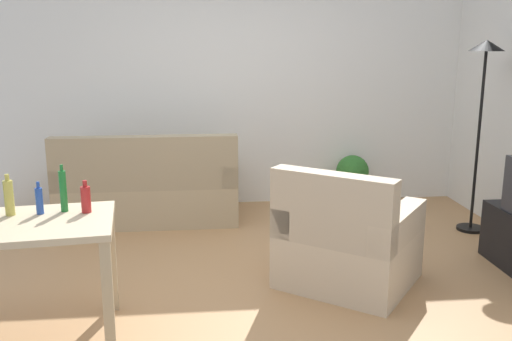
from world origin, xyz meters
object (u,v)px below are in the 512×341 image
at_px(desk, 9,241).
at_px(bottle_blue, 39,200).
at_px(couch, 149,191).
at_px(potted_plant, 352,177).
at_px(torchiere_lamp, 483,84).
at_px(armchair, 346,244).
at_px(bottle_green, 63,191).
at_px(bottle_red, 86,199).
at_px(bottle_squat, 9,197).

xyz_separation_m(desk, bottle_blue, (0.14, 0.16, 0.20)).
distance_m(couch, bottle_blue, 2.29).
distance_m(desk, potted_plant, 3.87).
xyz_separation_m(torchiere_lamp, desk, (-3.74, -1.71, -0.76)).
relative_size(couch, armchair, 1.45).
relative_size(potted_plant, bottle_blue, 2.80).
height_order(torchiere_lamp, desk, torchiere_lamp).
xyz_separation_m(torchiere_lamp, bottle_blue, (-3.60, -1.55, -0.57)).
height_order(torchiere_lamp, armchair, torchiere_lamp).
xyz_separation_m(couch, bottle_blue, (-0.46, -2.18, 0.54)).
distance_m(bottle_blue, bottle_green, 0.15).
bearing_deg(bottle_blue, bottle_red, 0.86).
bearing_deg(armchair, potted_plant, -69.16).
height_order(couch, bottle_squat, bottle_squat).
bearing_deg(bottle_blue, torchiere_lamp, 23.25).
bearing_deg(bottle_red, potted_plant, 46.18).
height_order(bottle_squat, bottle_red, bottle_squat).
height_order(torchiere_lamp, bottle_blue, torchiere_lamp).
xyz_separation_m(couch, potted_plant, (2.20, 0.31, 0.02)).
bearing_deg(bottle_squat, bottle_red, 1.66).
xyz_separation_m(couch, bottle_green, (-0.32, -2.14, 0.59)).
bearing_deg(torchiere_lamp, armchair, -144.32).
height_order(desk, bottle_blue, bottle_blue).
distance_m(torchiere_lamp, bottle_red, 3.70).
xyz_separation_m(armchair, bottle_green, (-1.92, -0.40, 0.57)).
bearing_deg(torchiere_lamp, desk, -155.46).
relative_size(armchair, bottle_squat, 4.77).
xyz_separation_m(desk, potted_plant, (2.81, 2.65, -0.32)).
bearing_deg(bottle_green, torchiere_lamp, 23.55).
xyz_separation_m(potted_plant, bottle_green, (-2.52, -2.45, 0.56)).
height_order(bottle_squat, bottle_green, bottle_green).
bearing_deg(desk, torchiere_lamp, 18.00).
bearing_deg(couch, torchiere_lamp, 168.62).
distance_m(torchiere_lamp, armchair, 2.19).
relative_size(potted_plant, armchair, 0.47).
height_order(potted_plant, bottle_green, bottle_green).
xyz_separation_m(couch, bottle_red, (-0.18, -2.17, 0.54)).
distance_m(couch, armchair, 2.36).
bearing_deg(bottle_squat, couch, 73.87).
relative_size(torchiere_lamp, bottle_squat, 7.04).
height_order(bottle_green, bottle_red, bottle_green).
height_order(desk, bottle_red, bottle_red).
height_order(potted_plant, bottle_squat, bottle_squat).
relative_size(desk, armchair, 1.04).
bearing_deg(armchair, bottle_blue, 49.39).
xyz_separation_m(torchiere_lamp, bottle_squat, (-3.77, -1.55, -0.54)).
distance_m(armchair, bottle_squat, 2.34).
height_order(couch, bottle_green, bottle_green).
relative_size(torchiere_lamp, potted_plant, 3.18).
xyz_separation_m(potted_plant, bottle_blue, (-2.66, -2.49, 0.52)).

